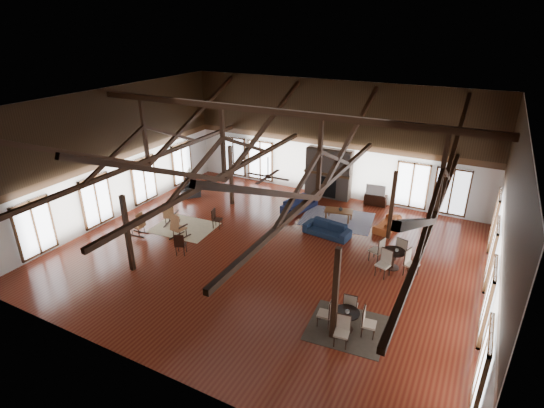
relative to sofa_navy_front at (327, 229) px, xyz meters
The scene contains 31 objects.
floor 2.95m from the sofa_navy_front, 121.96° to the right, with size 16.00×16.00×0.00m, color #612414.
ceiling 6.41m from the sofa_navy_front, 121.96° to the right, with size 16.00×14.00×0.02m, color black.
wall_back 5.48m from the sofa_navy_front, 109.02° to the left, with size 16.00×0.02×6.00m, color silver.
wall_front 9.99m from the sofa_navy_front, 99.30° to the right, with size 16.00×0.02×6.00m, color silver.
wall_left 10.24m from the sofa_navy_front, 165.39° to the right, with size 0.02×14.00×6.00m, color silver.
wall_right 7.42m from the sofa_navy_front, 21.13° to the right, with size 0.02×14.00×6.00m, color silver.
roof_truss 4.75m from the sofa_navy_front, 121.96° to the right, with size 15.60×14.07×3.14m.
post_grid 3.18m from the sofa_navy_front, 121.96° to the right, with size 8.16×7.16×3.05m.
fireplace 4.57m from the sofa_navy_front, 110.40° to the left, with size 2.50×0.69×2.60m.
ceiling_fan 5.01m from the sofa_navy_front, 106.81° to the right, with size 1.60×1.60×0.75m.
sofa_navy_front is the anchor object (origin of this frame).
sofa_navy_left 2.90m from the sofa_navy_front, 138.82° to the left, with size 0.80×2.04×0.60m, color #151A3B.
sofa_orange 2.88m from the sofa_navy_front, 40.56° to the left, with size 0.69×1.77×0.52m, color #AB4D21.
coffee_table 1.71m from the sofa_navy_front, 92.25° to the left, with size 1.41×0.92×0.50m.
vase 1.73m from the sofa_navy_front, 89.61° to the left, with size 0.20×0.20×0.21m, color #B2B2B2.
armchair 8.15m from the sofa_navy_front, behind, with size 0.99×0.87×0.65m, color #303133.
side_table_lamp 9.05m from the sofa_navy_front, 167.94° to the left, with size 0.47×0.47×1.21m.
rocking_chair_a 7.14m from the sofa_navy_front, 160.56° to the right, with size 0.69×0.97×1.13m.
rocking_chair_b 6.48m from the sofa_navy_front, 150.04° to the right, with size 0.58×0.93×1.12m.
rocking_chair_c 8.21m from the sofa_navy_front, 152.98° to the right, with size 0.86×0.53×1.05m.
side_chair_a 5.03m from the sofa_navy_front, 161.17° to the right, with size 0.45×0.45×0.90m.
side_chair_b 6.31m from the sofa_navy_front, 137.04° to the right, with size 0.53×0.53×0.95m.
cafe_table_near 6.16m from the sofa_navy_front, 63.94° to the right, with size 1.83×1.83×0.94m.
cafe_table_far 3.44m from the sofa_navy_front, 22.86° to the right, with size 2.01×2.01×1.03m.
cup_near 6.23m from the sofa_navy_front, 63.97° to the right, with size 0.13×0.13×0.10m, color #B2B2B2.
cup_far 3.55m from the sofa_navy_front, 22.28° to the right, with size 0.13×0.13×0.10m, color #B2B2B2.
tv_console 4.38m from the sofa_navy_front, 76.69° to the left, with size 1.10×0.41×0.55m, color black.
television 4.40m from the sofa_navy_front, 77.09° to the left, with size 0.96×0.13×0.55m, color #B2B2B2.
rug_tan 6.45m from the sofa_navy_front, 159.05° to the right, with size 2.70×2.12×0.01m, color #CDB88E.
rug_navy 1.79m from the sofa_navy_front, 94.60° to the left, with size 3.26×2.45×0.01m, color #1C1F4F.
rug_dark 6.07m from the sofa_navy_front, 63.48° to the right, with size 2.31×2.10×0.01m, color #2A231C.
Camera 1 is at (7.02, -13.23, 8.79)m, focal length 28.00 mm.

